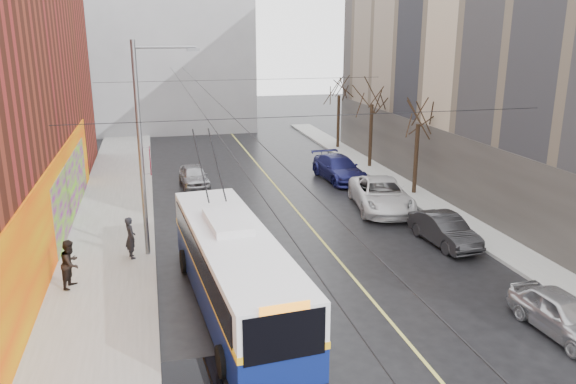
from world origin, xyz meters
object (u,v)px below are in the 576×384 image
at_px(trolleybus, 234,269).
at_px(parked_car_a, 563,314).
at_px(parked_car_b, 445,230).
at_px(tree_far, 339,85).
at_px(parked_car_d, 339,168).
at_px(parked_car_c, 381,195).
at_px(pedestrian_a, 131,238).
at_px(streetlight_pole, 144,145).
at_px(tree_mid, 372,93).
at_px(following_car, 194,176).
at_px(tree_near, 419,111).
at_px(pedestrian_b, 71,264).

relative_size(trolleybus, parked_car_a, 2.95).
xyz_separation_m(parked_car_a, parked_car_b, (0.27, 8.00, 0.02)).
height_order(tree_far, parked_car_d, tree_far).
relative_size(parked_car_c, pedestrian_a, 3.32).
height_order(streetlight_pole, tree_far, streetlight_pole).
xyz_separation_m(tree_mid, parked_car_b, (-2.25, -14.66, -4.57)).
xyz_separation_m(trolleybus, parked_car_b, (10.13, 3.93, -0.82)).
relative_size(streetlight_pole, following_car, 2.27).
distance_m(tree_far, trolleybus, 28.66).
bearing_deg(tree_near, pedestrian_a, -158.43).
bearing_deg(trolleybus, tree_mid, 51.88).
xyz_separation_m(tree_far, trolleybus, (-12.38, -25.59, -3.64)).
height_order(tree_mid, parked_car_c, tree_mid).
bearing_deg(parked_car_b, tree_mid, 77.18).
bearing_deg(trolleybus, parked_car_b, 16.76).
xyz_separation_m(parked_car_b, pedestrian_b, (-15.78, -1.00, 0.38)).
relative_size(parked_car_b, parked_car_c, 0.70).
relative_size(parked_car_a, pedestrian_a, 2.19).
distance_m(streetlight_pole, tree_far, 25.09).
height_order(streetlight_pole, pedestrian_a, streetlight_pole).
bearing_deg(parked_car_c, pedestrian_a, -152.28).
distance_m(streetlight_pole, pedestrian_b, 5.45).
distance_m(tree_mid, parked_car_b, 15.52).
bearing_deg(pedestrian_b, tree_far, -19.10).
relative_size(tree_far, pedestrian_b, 3.58).
bearing_deg(pedestrian_b, parked_car_a, -94.87).
height_order(parked_car_a, pedestrian_a, pedestrian_a).
distance_m(streetlight_pole, tree_mid, 19.96).
bearing_deg(trolleybus, pedestrian_a, 119.62).
bearing_deg(tree_far, tree_mid, -90.00).
height_order(parked_car_d, following_car, parked_car_d).
xyz_separation_m(parked_car_a, parked_car_c, (-0.47, 13.53, 0.16)).
bearing_deg(parked_car_b, parked_car_c, 93.55).
bearing_deg(parked_car_d, parked_car_a, -92.61).
xyz_separation_m(parked_car_a, pedestrian_b, (-15.51, 7.00, 0.40)).
relative_size(streetlight_pole, trolleybus, 0.78).
bearing_deg(parked_car_b, pedestrian_b, 179.55).
relative_size(trolleybus, parked_car_b, 2.78).
bearing_deg(parked_car_a, trolleybus, 154.88).
bearing_deg(tree_near, pedestrian_b, -154.36).
bearing_deg(pedestrian_b, trolleybus, -98.01).
height_order(trolleybus, pedestrian_b, trolleybus).
relative_size(tree_mid, pedestrian_b, 3.64).
height_order(parked_car_c, parked_car_d, parked_car_c).
bearing_deg(trolleybus, streetlight_pole, 111.79).
height_order(streetlight_pole, tree_near, streetlight_pole).
xyz_separation_m(streetlight_pole, parked_car_b, (12.88, -1.66, -4.16)).
distance_m(trolleybus, pedestrian_a, 6.39).
distance_m(streetlight_pole, parked_car_a, 16.42).
bearing_deg(pedestrian_a, pedestrian_b, 120.68).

